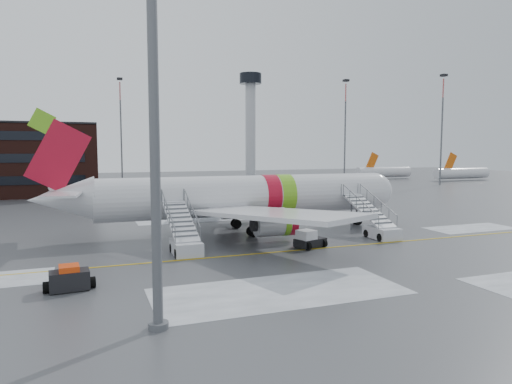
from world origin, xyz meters
name	(u,v)px	position (x,y,z in m)	size (l,w,h in m)	color
ground	(299,247)	(0.00, 0.00, 0.00)	(260.00, 260.00, 0.00)	#494C4F
airliner	(239,197)	(-2.39, 7.96, 3.42)	(35.03, 32.97, 11.18)	silver
airstair_fwd	(377,225)	(8.46, 1.42, 1.06)	(2.05, 7.70, 3.48)	silver
airstair_aft	(184,239)	(-9.01, 1.42, 1.06)	(2.05, 7.70, 3.48)	silver
pushback_tug	(309,240)	(0.74, -0.36, 0.63)	(2.80, 2.43, 1.44)	black
baggage_tractor	(69,280)	(-16.90, -5.71, 0.60)	(2.78, 1.41, 1.42)	black
light_mast_near	(152,37)	(-13.08, -13.01, 12.50)	(1.20, 1.20, 24.08)	#595B60
control_tower	(250,112)	(30.00, 95.00, 18.75)	(6.40, 6.40, 30.00)	#B2B5BA
light_mast_far_ne	(345,124)	(42.00, 62.00, 13.84)	(1.20, 1.20, 24.25)	#595B60
light_mast_far_n	(121,124)	(-8.00, 78.00, 13.84)	(1.20, 1.20, 24.25)	#595B60
light_mast_far_e	(442,122)	(58.00, 48.00, 13.84)	(1.20, 1.20, 24.25)	#595B60
distant_aircraft	(409,180)	(62.50, 64.00, 0.00)	(35.00, 18.00, 8.00)	#D8590C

